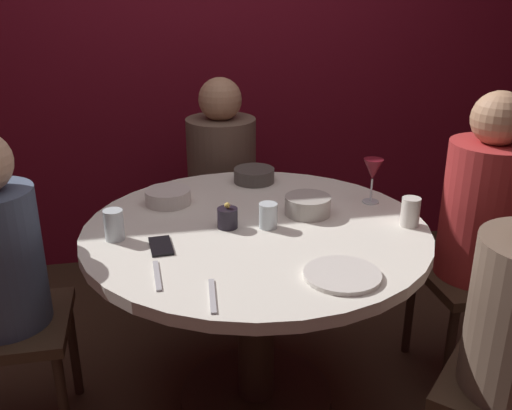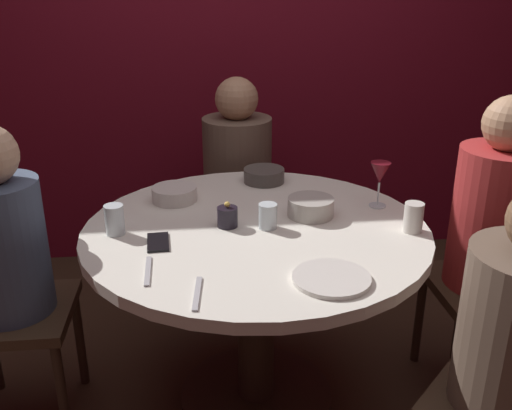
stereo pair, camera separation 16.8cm
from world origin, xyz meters
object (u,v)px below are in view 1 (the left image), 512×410
seated_diner_back (222,165)px  cup_near_candle (410,212)px  cup_by_right_diner (268,216)px  dining_table (256,270)px  cell_phone (161,246)px  bowl_salad_center (308,205)px  cup_by_left_diner (114,225)px  bowl_serving_large (254,175)px  bowl_small_white (168,197)px  wine_glass (373,171)px  dinner_plate (342,275)px  seated_diner_right (484,211)px  candle_holder (227,218)px

seated_diner_back → cup_near_candle: size_ratio=10.94×
cup_by_right_diner → dining_table: bearing=153.7°
cell_phone → bowl_salad_center: (0.55, 0.18, 0.03)m
cup_by_left_diner → cup_by_right_diner: size_ratio=1.17×
dining_table → bowl_serving_large: bearing=79.7°
bowl_small_white → cup_by_right_diner: size_ratio=1.96×
bowl_serving_large → bowl_small_white: size_ratio=0.99×
cup_by_right_diner → wine_glass: bearing=19.3°
dinner_plate → bowl_salad_center: 0.48m
dinner_plate → cup_by_left_diner: 0.77m
cell_phone → seated_diner_right: bearing=-178.8°
seated_diner_right → cup_by_left_diner: seated_diner_right is taller
dinner_plate → cup_by_right_diner: (-0.14, 0.39, 0.04)m
seated_diner_back → bowl_serving_large: bearing=11.6°
wine_glass → cell_phone: (-0.82, -0.24, -0.12)m
bowl_serving_large → bowl_salad_center: 0.41m
bowl_salad_center → bowl_small_white: bowl_salad_center is taller
seated_diner_back → wine_glass: size_ratio=6.44×
dining_table → seated_diner_right: size_ratio=1.02×
dinner_plate → bowl_small_white: bowl_small_white is taller
seated_diner_back → cell_phone: size_ratio=8.10×
seated_diner_right → cup_by_left_diner: (-1.38, -0.01, 0.07)m
candle_holder → bowl_salad_center: 0.32m
seated_diner_back → bowl_salad_center: size_ratio=6.69×
cell_phone → cup_by_left_diner: (-0.15, 0.09, 0.05)m
wine_glass → bowl_salad_center: bearing=-167.0°
wine_glass → dinner_plate: bearing=-119.3°
wine_glass → dinner_plate: size_ratio=0.77×
bowl_salad_center → bowl_small_white: (-0.50, 0.21, -0.01)m
cell_phone → seated_diner_back: bearing=-112.8°
seated_diner_right → candle_holder: seated_diner_right is taller
bowl_serving_large → cup_by_left_diner: (-0.57, -0.48, 0.02)m
seated_diner_back → bowl_salad_center: 0.83m
dinner_plate → cup_by_right_diner: 0.42m
dining_table → seated_diner_back: (0.00, 0.87, 0.13)m
bowl_serving_large → wine_glass: bearing=-39.3°
bowl_serving_large → dining_table: bearing=-100.3°
candle_holder → bowl_salad_center: bearing=11.7°
bowl_salad_center → cup_by_right_diner: bearing=-151.5°
dining_table → seated_diner_back: size_ratio=1.07×
seated_diner_back → dinner_plate: 1.29m
dining_table → cup_near_candle: cup_near_candle is taller
dining_table → candle_holder: size_ratio=13.08×
dining_table → candle_holder: candle_holder is taller
seated_diner_right → cup_near_candle: (-0.36, -0.10, 0.07)m
bowl_salad_center → bowl_small_white: 0.54m
cell_phone → cup_by_right_diner: 0.39m
wine_glass → seated_diner_right: bearing=-18.4°
seated_diner_back → seated_diner_right: size_ratio=0.95×
seated_diner_right → bowl_salad_center: size_ratio=7.06×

